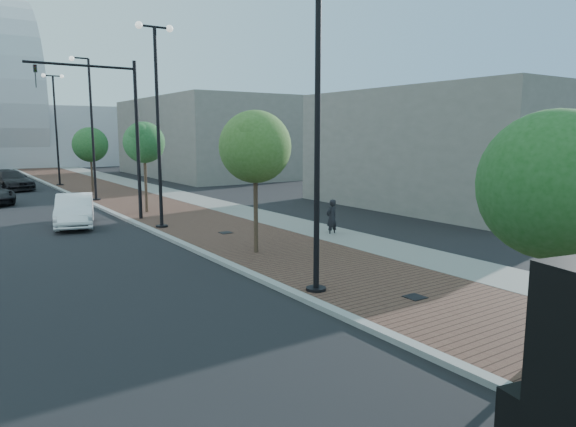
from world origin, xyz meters
TOP-DOWN VIEW (x-y plane):
  - sidewalk at (3.50, 40.00)m, footprint 7.00×140.00m
  - concrete_strip at (6.20, 40.00)m, footprint 2.40×140.00m
  - curb at (0.00, 40.00)m, footprint 0.30×140.00m
  - white_sedan at (-2.55, 25.25)m, footprint 2.73×4.97m
  - dark_car_far at (-3.20, 45.12)m, footprint 3.42×5.75m
  - pedestrian at (6.17, 16.27)m, footprint 0.64×0.47m
  - streetlight_1 at (0.49, 10.00)m, footprint 1.44×0.56m
  - streetlight_2 at (0.60, 22.00)m, footprint 1.72×0.56m
  - streetlight_3 at (0.49, 34.00)m, footprint 1.44×0.56m
  - streetlight_4 at (0.60, 46.00)m, footprint 1.72×0.56m
  - traffic_mast at (-0.30, 25.00)m, footprint 5.09×0.20m
  - tree_0 at (1.65, 4.02)m, footprint 2.82×2.82m
  - tree_1 at (1.65, 15.02)m, footprint 2.61×2.60m
  - tree_2 at (1.65, 27.02)m, footprint 2.32×2.26m
  - tree_3 at (1.65, 39.02)m, footprint 2.57×2.55m
  - commercial_block_ne at (16.00, 50.00)m, footprint 12.00×22.00m
  - commercial_block_e at (18.00, 20.00)m, footprint 10.00×16.00m
  - utility_cover_1 at (2.40, 8.00)m, footprint 0.50×0.50m
  - utility_cover_2 at (2.40, 19.00)m, footprint 0.50×0.50m

SIDE VIEW (x-z plane):
  - sidewalk at x=3.50m, z-range 0.00..0.12m
  - concrete_strip at x=6.20m, z-range 0.00..0.13m
  - curb at x=0.00m, z-range 0.00..0.14m
  - utility_cover_1 at x=2.40m, z-range 0.12..0.14m
  - utility_cover_2 at x=2.40m, z-range 0.12..0.14m
  - white_sedan at x=-2.55m, z-range 0.00..1.55m
  - dark_car_far at x=-3.20m, z-range 0.00..1.56m
  - pedestrian at x=6.17m, z-range 0.00..1.63m
  - tree_0 at x=1.65m, z-range 1.04..5.96m
  - commercial_block_e at x=18.00m, z-range 0.00..7.00m
  - tree_3 at x=1.65m, z-range 1.17..6.08m
  - tree_2 at x=1.65m, z-range 1.40..6.50m
  - tree_1 at x=1.65m, z-range 1.33..6.62m
  - commercial_block_ne at x=16.00m, z-range 0.00..8.00m
  - streetlight_1 at x=0.49m, z-range -0.26..8.95m
  - streetlight_3 at x=0.49m, z-range -0.26..8.95m
  - streetlight_2 at x=0.60m, z-range 0.18..9.46m
  - streetlight_4 at x=0.60m, z-range 0.18..9.46m
  - traffic_mast at x=-0.30m, z-range 0.98..8.98m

